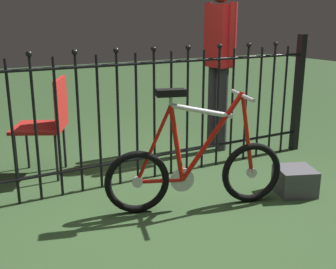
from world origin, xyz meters
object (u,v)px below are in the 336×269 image
(chair_red, at_px, (49,118))
(display_crate, at_px, (295,181))
(person_visitor, at_px, (219,49))
(bicycle, at_px, (196,169))

(chair_red, relative_size, display_crate, 3.03)
(chair_red, xyz_separation_m, person_visitor, (1.76, -0.07, 0.54))
(display_crate, bearing_deg, person_visitor, 83.17)
(person_visitor, bearing_deg, bicycle, -131.24)
(person_visitor, xyz_separation_m, display_crate, (-0.16, -1.31, -0.96))
(bicycle, height_order, chair_red, bicycle)
(chair_red, height_order, person_visitor, person_visitor)
(display_crate, bearing_deg, chair_red, 139.43)
(chair_red, bearing_deg, bicycle, -57.38)
(bicycle, distance_m, person_visitor, 1.69)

